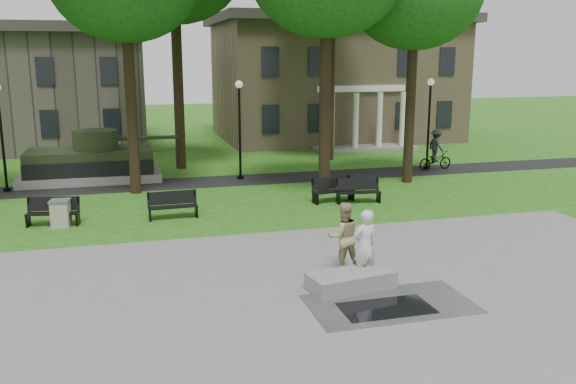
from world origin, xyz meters
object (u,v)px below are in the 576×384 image
friend_watching (343,237)px  trash_bin (61,213)px  concrete_block (351,281)px  cyclist (436,153)px  park_bench_0 (53,211)px  skateboarder (365,245)px

friend_watching → trash_bin: 10.54m
concrete_block → friend_watching: (0.29, 1.39, 0.75)m
concrete_block → friend_watching: size_ratio=1.13×
concrete_block → trash_bin: trash_bin is taller
concrete_block → cyclist: bearing=54.7°
trash_bin → park_bench_0: bearing=138.5°
friend_watching → cyclist: cyclist is taller
concrete_block → park_bench_0: park_bench_0 is taller
skateboarder → cyclist: cyclist is taller
skateboarder → trash_bin: 11.34m
skateboarder → friend_watching: (-0.27, 0.91, 0.00)m
skateboarder → park_bench_0: skateboarder is taller
park_bench_0 → skateboarder: bearing=-33.9°
cyclist → trash_bin: (-18.02, -6.36, -0.39)m
concrete_block → trash_bin: size_ratio=2.29×
concrete_block → skateboarder: size_ratio=1.13×
concrete_block → park_bench_0: size_ratio=1.19×
concrete_block → cyclist: 17.89m
cyclist → skateboarder: bearing=138.2°
park_bench_0 → trash_bin: 0.39m
friend_watching → cyclist: (10.03, 13.21, -0.12)m
trash_bin → friend_watching: bearing=-40.6°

